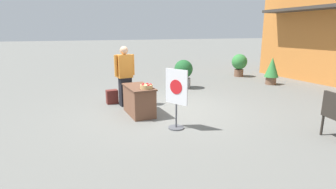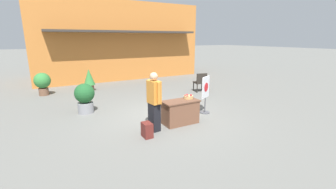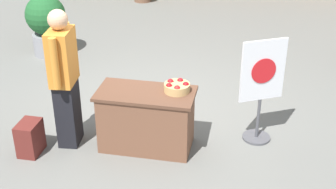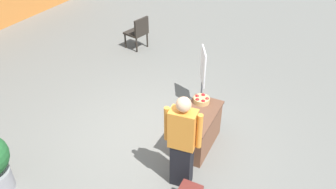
{
  "view_description": "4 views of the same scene",
  "coord_description": "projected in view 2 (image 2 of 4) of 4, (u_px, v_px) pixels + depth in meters",
  "views": [
    {
      "loc": [
        6.61,
        -2.87,
        2.17
      ],
      "look_at": [
        0.42,
        -0.11,
        0.52
      ],
      "focal_mm": 28.0,
      "sensor_mm": 36.0,
      "label": 1
    },
    {
      "loc": [
        -3.53,
        -6.62,
        2.7
      ],
      "look_at": [
        0.22,
        0.05,
        0.76
      ],
      "focal_mm": 24.0,
      "sensor_mm": 36.0,
      "label": 2
    },
    {
      "loc": [
        1.42,
        -5.66,
        3.31
      ],
      "look_at": [
        0.38,
        -0.53,
        0.59
      ],
      "focal_mm": 50.0,
      "sensor_mm": 36.0,
      "label": 3
    },
    {
      "loc": [
        -4.36,
        -2.43,
        4.4
      ],
      "look_at": [
        0.34,
        -0.13,
        0.87
      ],
      "focal_mm": 35.0,
      "sensor_mm": 36.0,
      "label": 4
    }
  ],
  "objects": [
    {
      "name": "ground_plane",
      "position": [
        163.0,
        116.0,
        7.93
      ],
      "size": [
        120.0,
        120.0,
        0.0
      ],
      "primitive_type": "plane",
      "color": "slate"
    },
    {
      "name": "storefront_building",
      "position": [
        115.0,
        41.0,
        16.09
      ],
      "size": [
        10.74,
        5.7,
        4.93
      ],
      "color": "#C67533",
      "rests_on": "ground_plane"
    },
    {
      "name": "display_table",
      "position": [
        180.0,
        112.0,
        7.2
      ],
      "size": [
        1.18,
        0.6,
        0.76
      ],
      "color": "brown",
      "rests_on": "ground_plane"
    },
    {
      "name": "apple_basket",
      "position": [
        188.0,
        97.0,
        7.34
      ],
      "size": [
        0.31,
        0.31,
        0.13
      ],
      "color": "tan",
      "rests_on": "display_table"
    },
    {
      "name": "person_visitor",
      "position": [
        154.0,
        101.0,
        6.53
      ],
      "size": [
        0.3,
        0.61,
        1.75
      ],
      "rotation": [
        0.0,
        0.0,
        0.1
      ],
      "color": "black",
      "rests_on": "ground_plane"
    },
    {
      "name": "backpack",
      "position": [
        147.0,
        130.0,
        6.24
      ],
      "size": [
        0.24,
        0.34,
        0.42
      ],
      "color": "maroon",
      "rests_on": "ground_plane"
    },
    {
      "name": "poster_board",
      "position": [
        205.0,
        93.0,
        8.13
      ],
      "size": [
        0.52,
        0.36,
        1.36
      ],
      "rotation": [
        0.0,
        0.0,
        -1.08
      ],
      "color": "#4C4C51",
      "rests_on": "ground_plane"
    },
    {
      "name": "patio_chair",
      "position": [
        201.0,
        81.0,
        11.39
      ],
      "size": [
        0.66,
        0.66,
        0.97
      ],
      "rotation": [
        0.0,
        0.0,
        1.35
      ],
      "color": "#28231E",
      "rests_on": "ground_plane"
    },
    {
      "name": "potted_plant_far_right",
      "position": [
        42.0,
        82.0,
        10.69
      ],
      "size": [
        0.74,
        0.74,
        1.09
      ],
      "color": "brown",
      "rests_on": "ground_plane"
    },
    {
      "name": "potted_plant_far_left",
      "position": [
        89.0,
        79.0,
        11.67
      ],
      "size": [
        0.57,
        0.57,
        1.12
      ],
      "color": "brown",
      "rests_on": "ground_plane"
    },
    {
      "name": "potted_plant_near_left",
      "position": [
        85.0,
        97.0,
        8.17
      ],
      "size": [
        0.71,
        0.71,
        1.1
      ],
      "color": "gray",
      "rests_on": "ground_plane"
    }
  ]
}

